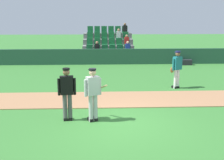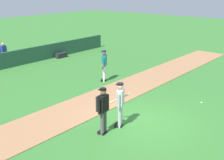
% 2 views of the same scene
% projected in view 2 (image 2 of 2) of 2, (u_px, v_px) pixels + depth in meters
% --- Properties ---
extents(ground_plane, '(80.00, 80.00, 0.00)m').
position_uv_depth(ground_plane, '(140.00, 121.00, 11.59)').
color(ground_plane, '#33702D').
extents(infield_dirt_path, '(28.00, 2.26, 0.03)m').
position_uv_depth(infield_dirt_path, '(90.00, 104.00, 13.25)').
color(infield_dirt_path, '#9E704C').
rests_on(infield_dirt_path, ground).
extents(batter_grey_jersey, '(0.75, 0.70, 1.76)m').
position_uv_depth(batter_grey_jersey, '(120.00, 103.00, 10.87)').
color(batter_grey_jersey, '#B2B2B2').
rests_on(batter_grey_jersey, ground).
extents(umpire_home_plate, '(0.59, 0.34, 1.76)m').
position_uv_depth(umpire_home_plate, '(103.00, 108.00, 10.31)').
color(umpire_home_plate, '#4C4C4C').
rests_on(umpire_home_plate, ground).
extents(runner_teal_jersey, '(0.64, 0.43, 1.76)m').
position_uv_depth(runner_teal_jersey, '(104.00, 65.00, 16.17)').
color(runner_teal_jersey, white).
rests_on(runner_teal_jersey, ground).
extents(baseball, '(0.07, 0.07, 0.07)m').
position_uv_depth(baseball, '(201.00, 103.00, 13.36)').
color(baseball, white).
rests_on(baseball, ground).
extents(equipment_bag, '(0.90, 0.36, 0.36)m').
position_uv_depth(equipment_bag, '(61.00, 55.00, 21.82)').
color(equipment_bag, '#232328').
rests_on(equipment_bag, ground).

